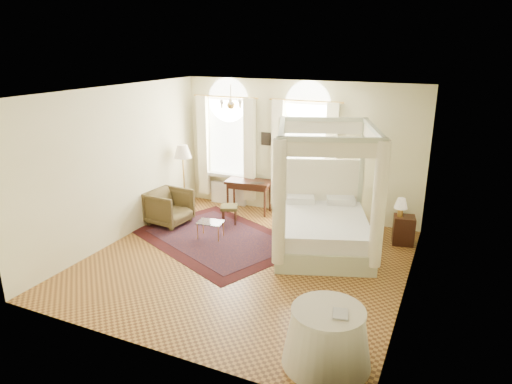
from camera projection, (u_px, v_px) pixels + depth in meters
ground at (246, 262)px, 9.01m from camera, size 6.00×6.00×0.00m
room_walls at (245, 165)px, 8.40m from camera, size 6.00×6.00×6.00m
window_left at (227, 150)px, 11.79m from camera, size 1.62×0.27×3.29m
window_right at (304, 158)px, 10.96m from camera, size 1.62×0.27×3.29m
chandelier at (231, 104)px, 9.51m from camera, size 0.51×0.45×0.50m
wall_pictures at (302, 140)px, 10.97m from camera, size 2.54×0.03×0.39m
canopy_bed at (323, 223)px, 9.36m from camera, size 2.63×2.89×2.60m
nightstand at (404, 230)px, 9.74m from camera, size 0.50×0.47×0.62m
nightstand_lamp at (401, 205)px, 9.56m from camera, size 0.28×0.28×0.40m
writing_desk at (249, 185)px, 11.46m from camera, size 1.17×0.69×0.84m
laptop at (257, 183)px, 11.20m from camera, size 0.40×0.34×0.03m
stool at (229, 209)px, 10.82m from camera, size 0.51×0.51×0.45m
armchair at (169, 207)px, 10.80m from camera, size 0.98×0.95×0.82m
coffee_table at (210, 223)px, 10.00m from camera, size 0.61×0.47×0.38m
floor_lamp at (183, 155)px, 11.36m from camera, size 0.44×0.44×1.72m
oriental_rug at (218, 239)px, 10.06m from camera, size 4.19×3.69×0.01m
side_table at (327, 337)px, 6.04m from camera, size 1.20×1.20×0.82m
book at (333, 313)px, 5.81m from camera, size 0.25×0.30×0.02m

